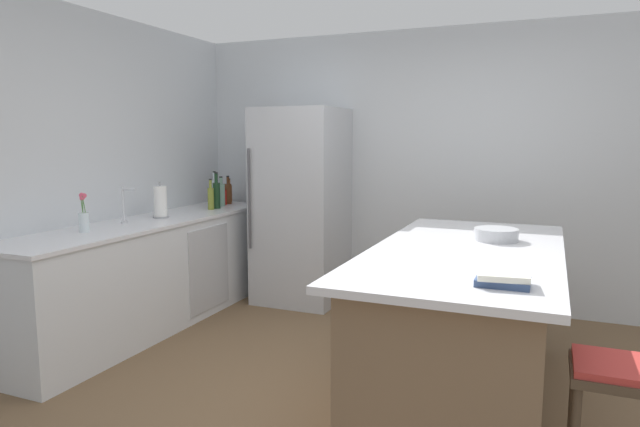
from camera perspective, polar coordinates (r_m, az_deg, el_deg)
ground_plane at (r=3.57m, az=4.00°, el=-18.67°), size 7.20×7.20×0.00m
wall_rear at (r=5.39m, az=11.87°, el=4.52°), size 6.00×0.10×2.60m
wall_left at (r=4.61m, az=-26.06°, el=3.38°), size 0.10×6.00×2.60m
counter_run_left at (r=4.95m, az=-16.79°, el=-5.81°), size 0.67×2.90×0.91m
kitchen_island at (r=3.55m, az=14.60°, el=-10.84°), size 1.08×2.29×0.93m
refrigerator at (r=5.39m, az=-1.94°, el=0.79°), size 0.78×0.78×1.87m
bar_stool at (r=2.74m, az=28.13°, el=-15.76°), size 0.36×0.36×0.66m
sink_faucet at (r=4.69m, az=-19.48°, el=0.91°), size 0.15×0.05×0.30m
flower_vase at (r=4.38m, az=-23.15°, el=-0.44°), size 0.07×0.07×0.29m
paper_towel_roll at (r=4.96m, az=-16.11°, el=1.11°), size 0.14×0.14×0.31m
vinegar_bottle at (r=5.98m, az=-9.31°, el=2.09°), size 0.06×0.06×0.26m
syrup_bottle at (r=5.86m, az=-9.44°, el=2.10°), size 0.07×0.07×0.29m
hot_sauce_bottle at (r=5.79m, az=-9.80°, el=1.70°), size 0.05×0.05×0.20m
gin_bottle at (r=5.69m, az=-10.13°, el=1.97°), size 0.07×0.07×0.30m
soda_bottle at (r=5.61m, az=-10.79°, el=2.12°), size 0.07×0.07×0.36m
wine_bottle at (r=5.49m, az=-10.62°, el=1.97°), size 0.07×0.07×0.35m
olive_oil_bottle at (r=5.42m, az=-11.18°, el=1.63°), size 0.06×0.06×0.30m
cookbook_stack at (r=2.63m, az=18.31°, el=-6.43°), size 0.24×0.20×0.06m
mixing_bowl at (r=3.75m, az=17.67°, el=-2.07°), size 0.28×0.28×0.08m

